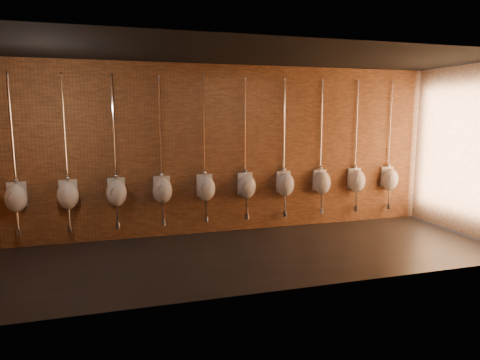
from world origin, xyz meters
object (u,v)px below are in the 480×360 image
Objects in this scene: urinal_8 at (357,180)px; urinal_9 at (390,179)px; urinal_4 at (206,188)px; urinal_1 at (68,195)px; urinal_2 at (116,192)px; urinal_7 at (322,182)px; urinal_0 at (16,197)px; urinal_6 at (285,184)px; urinal_3 at (162,190)px; urinal_5 at (246,186)px.

urinal_8 and urinal_9 have the same top height.
urinal_8 is (3.24, 0.00, 0.00)m from urinal_4.
urinal_1 is at bearing 180.00° from urinal_4.
urinal_2 is 4.04m from urinal_7.
urinal_2 and urinal_8 have the same top height.
urinal_0 is 1.00× the size of urinal_8.
urinal_4 is at bearing 0.00° from urinal_2.
urinal_9 is at bearing 0.00° from urinal_6.
urinal_9 is (7.28, 0.00, 0.00)m from urinal_0.
urinal_4 and urinal_7 have the same top height.
urinal_3 and urinal_8 have the same top height.
urinal_3 is at bearing 180.00° from urinal_4.
urinal_4 is at bearing 0.00° from urinal_0.
urinal_6 is (4.04, 0.00, 0.00)m from urinal_1.
urinal_6 is (3.24, 0.00, 0.00)m from urinal_2.
urinal_6 is at bearing 0.00° from urinal_0.
urinal_2 is at bearing 180.00° from urinal_5.
urinal_7 is at bearing 0.00° from urinal_6.
urinal_0 and urinal_5 have the same top height.
urinal_5 is at bearing 0.00° from urinal_1.
urinal_6 is at bearing 0.00° from urinal_1.
urinal_5 is 1.00× the size of urinal_6.
urinal_0 is 1.00× the size of urinal_7.
urinal_0 and urinal_3 have the same top height.
urinal_5 is 1.62m from urinal_7.
urinal_1 and urinal_7 have the same top height.
urinal_0 is 1.00× the size of urinal_2.
urinal_4 is at bearing 180.00° from urinal_8.
urinal_5 and urinal_6 have the same top height.
urinal_0 is at bearing 180.00° from urinal_1.
urinal_1 is 1.00× the size of urinal_7.
urinal_6 is at bearing 0.00° from urinal_3.
urinal_2 is 4.85m from urinal_8.
urinal_8 is (4.04, 0.00, 0.00)m from urinal_3.
urinal_6 is 1.00× the size of urinal_8.
urinal_3 and urinal_6 have the same top height.
urinal_3 is 1.62m from urinal_5.
urinal_7 is at bearing 0.00° from urinal_4.
urinal_2 is (1.62, 0.00, 0.00)m from urinal_0.
urinal_9 is (5.66, 0.00, 0.00)m from urinal_2.
urinal_0 is 2.43m from urinal_3.
urinal_4 is 1.00× the size of urinal_9.
urinal_7 is 1.62m from urinal_9.
urinal_5 is 1.00× the size of urinal_9.
urinal_8 is at bearing 0.00° from urinal_7.
urinal_5 is (3.24, 0.00, 0.00)m from urinal_1.
urinal_2 is 3.24m from urinal_6.
urinal_7 is at bearing 0.00° from urinal_3.
urinal_4 and urinal_8 have the same top height.
urinal_3 is at bearing 180.00° from urinal_8.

